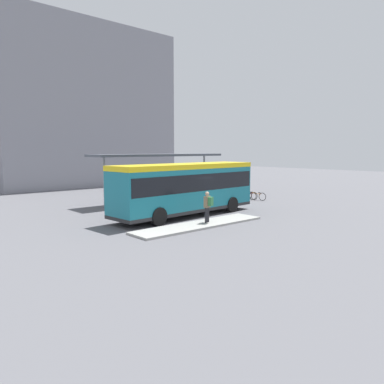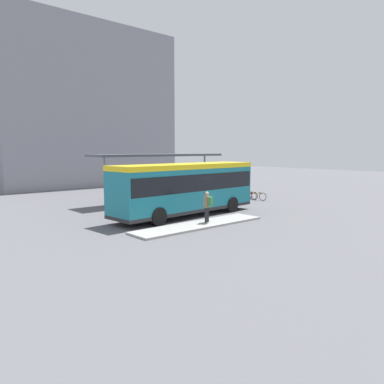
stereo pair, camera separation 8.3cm
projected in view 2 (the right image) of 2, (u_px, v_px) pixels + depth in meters
name	position (u px, v px, depth m)	size (l,w,h in m)	color
ground_plane	(186.00, 216.00, 23.91)	(120.00, 120.00, 0.00)	#5B5B60
curb_island	(200.00, 225.00, 20.72)	(8.40, 1.80, 0.12)	#9E9E99
city_bus	(186.00, 186.00, 23.70)	(10.59, 3.09, 3.33)	#197284
pedestrian_waiting	(208.00, 205.00, 21.02)	(0.50, 0.54, 1.75)	#232328
bicycle_orange	(258.00, 196.00, 31.28)	(0.48, 1.56, 0.68)	black
bicycle_red	(250.00, 195.00, 31.81)	(0.48, 1.55, 0.67)	black
bicycle_black	(245.00, 194.00, 32.45)	(0.48, 1.70, 0.73)	black
station_shelter	(160.00, 156.00, 30.24)	(11.74, 2.52, 3.87)	#4C515B
station_building	(80.00, 109.00, 45.10)	(20.70, 10.50, 18.31)	gray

